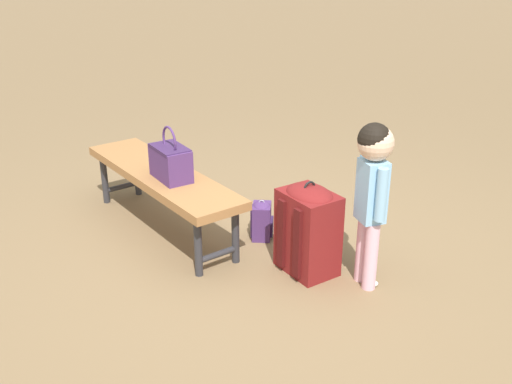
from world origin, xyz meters
TOP-DOWN VIEW (x-y plane):
  - ground_plane at (0.00, 0.00)m, footprint 40.00×40.00m
  - park_bench at (-0.88, -0.02)m, footprint 1.65×0.75m
  - handbag at (-0.72, -0.07)m, footprint 0.36×0.27m
  - child_standing at (0.61, 0.26)m, footprint 0.24×0.21m
  - backpack_large at (0.25, 0.17)m, footprint 0.42×0.38m
  - backpack_small at (-0.26, 0.33)m, footprint 0.20×0.21m

SIDE VIEW (x-z plane):
  - ground_plane at x=0.00m, z-range 0.00..0.00m
  - backpack_small at x=-0.26m, z-range 0.00..0.29m
  - backpack_large at x=0.25m, z-range 0.00..0.61m
  - park_bench at x=-0.88m, z-range 0.17..0.62m
  - handbag at x=-0.72m, z-range 0.39..0.76m
  - child_standing at x=0.61m, z-range 0.17..1.19m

